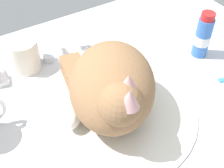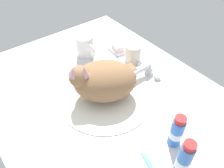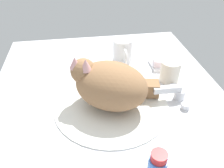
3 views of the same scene
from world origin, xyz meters
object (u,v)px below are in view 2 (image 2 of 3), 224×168
at_px(faucet, 146,70).
at_px(soap_bar, 118,46).
at_px(mouthwash_bottle, 184,161).
at_px(cat, 103,80).
at_px(rinse_cup, 133,53).
at_px(coffee_mug, 85,46).
at_px(toothpaste_bottle, 177,132).

relative_size(faucet, soap_bar, 2.01).
distance_m(soap_bar, mouthwash_bottle, 0.65).
xyz_separation_m(faucet, cat, (-0.01, -0.22, 0.06)).
bearing_deg(mouthwash_bottle, rinse_cup, 152.61).
bearing_deg(coffee_mug, faucet, 24.46).
distance_m(faucet, toothpaste_bottle, 0.35).
distance_m(toothpaste_bottle, mouthwash_bottle, 0.11).
xyz_separation_m(cat, coffee_mug, (-0.28, 0.10, -0.03)).
height_order(coffee_mug, soap_bar, coffee_mug).
relative_size(rinse_cup, toothpaste_bottle, 0.65).
bearing_deg(mouthwash_bottle, soap_bar, 157.34).
height_order(cat, rinse_cup, cat).
relative_size(faucet, mouthwash_bottle, 0.85).
distance_m(faucet, rinse_cup, 0.11).
bearing_deg(toothpaste_bottle, faucet, 151.07).
xyz_separation_m(coffee_mug, toothpaste_bottle, (0.59, -0.04, 0.01)).
xyz_separation_m(coffee_mug, mouthwash_bottle, (0.67, -0.11, 0.02)).
xyz_separation_m(soap_bar, mouthwash_bottle, (0.60, -0.25, 0.05)).
relative_size(cat, toothpaste_bottle, 2.50).
bearing_deg(coffee_mug, toothpaste_bottle, -3.98).
bearing_deg(faucet, coffee_mug, -155.54).
xyz_separation_m(cat, mouthwash_bottle, (0.39, -0.01, -0.01)).
bearing_deg(toothpaste_bottle, mouthwash_bottle, -40.64).
relative_size(faucet, coffee_mug, 1.06).
xyz_separation_m(rinse_cup, mouthwash_bottle, (0.49, -0.26, 0.03)).
distance_m(cat, toothpaste_bottle, 0.32).
xyz_separation_m(faucet, toothpaste_bottle, (0.31, -0.17, 0.03)).
height_order(faucet, rinse_cup, rinse_cup).
bearing_deg(soap_bar, rinse_cup, 3.55).
xyz_separation_m(cat, toothpaste_bottle, (0.31, 0.05, -0.02)).
distance_m(cat, soap_bar, 0.32).
bearing_deg(faucet, soap_bar, 176.53).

